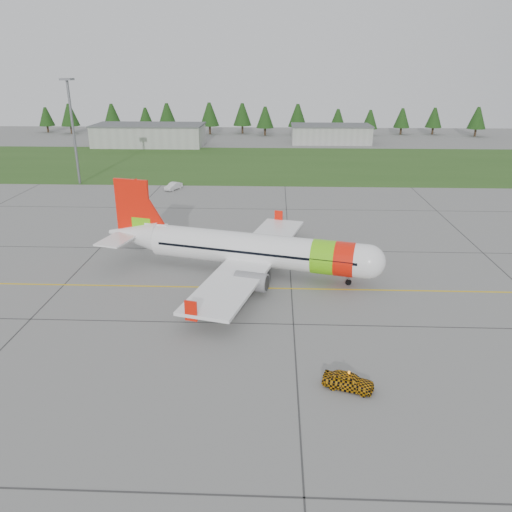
{
  "coord_description": "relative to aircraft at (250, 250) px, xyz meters",
  "views": [
    {
      "loc": [
        8.17,
        -41.25,
        22.52
      ],
      "look_at": [
        6.14,
        8.95,
        3.36
      ],
      "focal_mm": 35.0,
      "sensor_mm": 36.0,
      "label": 1
    }
  ],
  "objects": [
    {
      "name": "hangar_west",
      "position": [
        -35.35,
        97.85,
        0.08
      ],
      "size": [
        32.0,
        14.0,
        6.0
      ],
      "primitive_type": "cube",
      "color": "#A8A8A3",
      "rests_on": "ground"
    },
    {
      "name": "service_van",
      "position": [
        -17.11,
        41.23,
        -0.78
      ],
      "size": [
        1.94,
        1.9,
        4.29
      ],
      "primitive_type": "imported",
      "rotation": [
        0.0,
        0.0,
        -0.42
      ],
      "color": "silver",
      "rests_on": "ground"
    },
    {
      "name": "floodlight_mast",
      "position": [
        -37.35,
        45.85,
        7.08
      ],
      "size": [
        0.5,
        0.5,
        20.0
      ],
      "primitive_type": "cylinder",
      "color": "slate",
      "rests_on": "ground"
    },
    {
      "name": "grass_strip",
      "position": [
        -5.35,
        69.85,
        -2.91
      ],
      "size": [
        320.0,
        50.0,
        0.03
      ],
      "primitive_type": "cube",
      "color": "#30561E",
      "rests_on": "ground"
    },
    {
      "name": "treeline",
      "position": [
        -5.35,
        125.85,
        2.08
      ],
      "size": [
        160.0,
        8.0,
        10.0
      ],
      "primitive_type": null,
      "color": "#1C3F14",
      "rests_on": "ground"
    },
    {
      "name": "taxi_guideline",
      "position": [
        -5.35,
        -4.15,
        -2.91
      ],
      "size": [
        120.0,
        0.25,
        0.02
      ],
      "primitive_type": "cube",
      "color": "gold",
      "rests_on": "ground"
    },
    {
      "name": "hangar_east",
      "position": [
        19.65,
        105.85,
        -0.32
      ],
      "size": [
        24.0,
        12.0,
        5.2
      ],
      "primitive_type": "cube",
      "color": "#A8A8A3",
      "rests_on": "ground"
    },
    {
      "name": "follow_me_car",
      "position": [
        8.41,
        -21.88,
        -1.02
      ],
      "size": [
        1.72,
        1.87,
        3.81
      ],
      "primitive_type": "imported",
      "rotation": [
        0.0,
        0.0,
        1.25
      ],
      "color": "orange",
      "rests_on": "ground"
    },
    {
      "name": "aircraft",
      "position": [
        0.0,
        0.0,
        0.0
      ],
      "size": [
        32.83,
        30.91,
        10.13
      ],
      "rotation": [
        0.0,
        0.0,
        -0.26
      ],
      "color": "white",
      "rests_on": "ground"
    },
    {
      "name": "ground",
      "position": [
        -5.35,
        -12.15,
        -2.92
      ],
      "size": [
        320.0,
        320.0,
        0.0
      ],
      "primitive_type": "plane",
      "color": "gray",
      "rests_on": "ground"
    }
  ]
}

